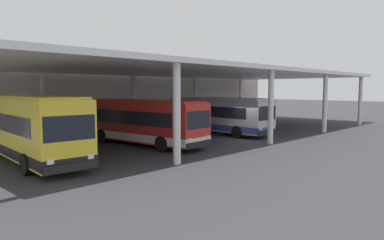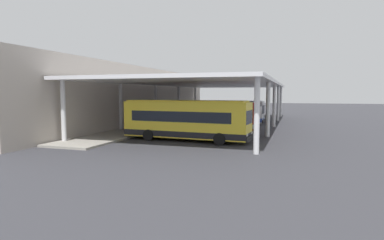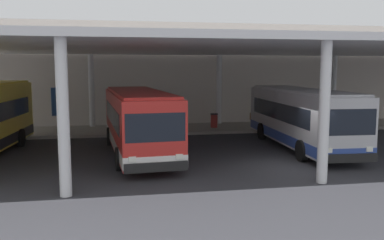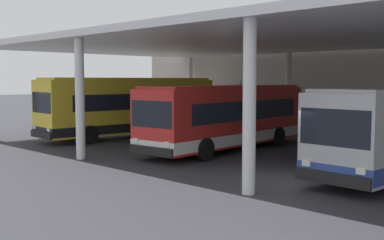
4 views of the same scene
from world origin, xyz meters
name	(u,v)px [view 2 (image 2 of 4)]	position (x,y,z in m)	size (l,w,h in m)	color
ground_plane	(253,126)	(0.00, 0.00, 0.00)	(200.00, 200.00, 0.00)	#333338
platform_kerb	(167,123)	(0.00, 11.75, 0.09)	(42.00, 4.50, 0.18)	gray
station_building_facade	(146,96)	(0.00, 15.00, 3.83)	(48.00, 1.60, 7.66)	#ADA399
canopy_shelter	(211,85)	(0.00, 5.50, 5.29)	(40.00, 17.00, 5.55)	silver
bus_nearest_bay	(186,120)	(-14.19, 4.11, 1.84)	(3.37, 11.49, 3.57)	yellow
bus_second_bay	(209,116)	(-6.50, 4.03, 1.66)	(3.33, 10.69, 3.17)	red
bus_middle_bay	(225,112)	(2.19, 4.18, 1.66)	(3.03, 10.63, 3.17)	#B7B7BC
bench_waiting	(174,117)	(2.81, 11.82, 0.66)	(1.80, 0.45, 0.92)	brown
trash_bin	(167,119)	(-0.86, 11.39, 0.68)	(0.52, 0.52, 0.98)	maroon
banner_sign	(133,115)	(-11.26, 10.94, 1.98)	(0.70, 0.12, 3.20)	#B2B2B7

